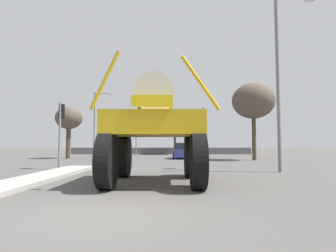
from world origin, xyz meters
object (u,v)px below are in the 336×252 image
at_px(traffic_signal_near_left, 61,120).
at_px(streetlight_near_right, 281,72).
at_px(oversize_sprayer, 155,129).
at_px(bare_tree_far_center, 175,122).
at_px(traffic_signal_near_right, 203,124).
at_px(bare_tree_right, 253,101).
at_px(sedan_ahead, 183,151).
at_px(traffic_signal_far_left, 136,131).
at_px(bare_tree_left, 69,119).
at_px(streetlight_far_left, 96,120).

bearing_deg(traffic_signal_near_left, streetlight_near_right, -7.38).
distance_m(oversize_sprayer, traffic_signal_near_left, 7.90).
relative_size(oversize_sprayer, bare_tree_far_center, 0.87).
relative_size(traffic_signal_near_right, bare_tree_right, 0.51).
bearing_deg(streetlight_near_right, oversize_sprayer, -148.87).
relative_size(sedan_ahead, streetlight_near_right, 0.45).
distance_m(traffic_signal_far_left, bare_tree_far_center, 5.98).
bearing_deg(oversize_sprayer, bare_tree_far_center, -2.89).
bearing_deg(bare_tree_left, sedan_ahead, 0.46).
relative_size(oversize_sprayer, sedan_ahead, 1.24).
bearing_deg(traffic_signal_near_left, traffic_signal_far_left, 82.84).
bearing_deg(bare_tree_left, bare_tree_right, -8.19).
bearing_deg(bare_tree_right, traffic_signal_near_right, -122.54).
bearing_deg(traffic_signal_near_left, bare_tree_far_center, 71.70).
distance_m(traffic_signal_near_right, streetlight_near_right, 4.91).
height_order(sedan_ahead, bare_tree_far_center, bare_tree_far_center).
relative_size(traffic_signal_near_right, bare_tree_left, 0.69).
relative_size(bare_tree_left, bare_tree_right, 0.74).
xyz_separation_m(streetlight_near_right, bare_tree_far_center, (-5.23, 22.11, -0.78)).
distance_m(oversize_sprayer, streetlight_far_left, 22.66).
bearing_deg(bare_tree_far_center, oversize_sprayer, -92.31).
xyz_separation_m(traffic_signal_near_left, bare_tree_far_center, (6.80, 20.56, 1.57)).
distance_m(traffic_signal_near_left, streetlight_far_left, 15.94).
distance_m(sedan_ahead, bare_tree_far_center, 10.10).
height_order(sedan_ahead, traffic_signal_far_left, traffic_signal_far_left).
distance_m(sedan_ahead, traffic_signal_near_left, 13.57).
xyz_separation_m(sedan_ahead, traffic_signal_far_left, (-5.29, 5.92, 2.22)).
bearing_deg(traffic_signal_near_right, streetlight_near_right, -21.97).
distance_m(oversize_sprayer, traffic_signal_far_left, 22.73).
relative_size(traffic_signal_far_left, bare_tree_far_center, 0.68).
bearing_deg(sedan_ahead, traffic_signal_near_left, 147.70).
bearing_deg(streetlight_far_left, bare_tree_right, -24.05).
height_order(traffic_signal_far_left, streetlight_near_right, streetlight_near_right).
relative_size(streetlight_near_right, streetlight_far_left, 1.26).
bearing_deg(bare_tree_far_center, streetlight_near_right, -76.70).
bearing_deg(traffic_signal_far_left, traffic_signal_near_right, -70.62).
bearing_deg(sedan_ahead, bare_tree_far_center, 5.23).
relative_size(bare_tree_right, bare_tree_far_center, 1.16).
bearing_deg(oversize_sprayer, streetlight_far_left, 20.50).
xyz_separation_m(oversize_sprayer, bare_tree_left, (-9.51, 16.42, 1.91)).
xyz_separation_m(oversize_sprayer, traffic_signal_near_left, (-5.75, 5.35, 0.82)).
distance_m(traffic_signal_far_left, streetlight_far_left, 4.87).
distance_m(traffic_signal_far_left, bare_tree_left, 8.48).
bearing_deg(traffic_signal_near_right, oversize_sprayer, -114.15).
distance_m(streetlight_far_left, bare_tree_far_center, 10.37).
bearing_deg(traffic_signal_far_left, sedan_ahead, -48.24).
xyz_separation_m(sedan_ahead, traffic_signal_near_left, (-7.43, -11.16, 2.08)).
bearing_deg(bare_tree_far_center, traffic_signal_near_left, -108.30).
height_order(oversize_sprayer, traffic_signal_near_right, oversize_sprayer).
distance_m(sedan_ahead, traffic_signal_near_right, 11.33).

